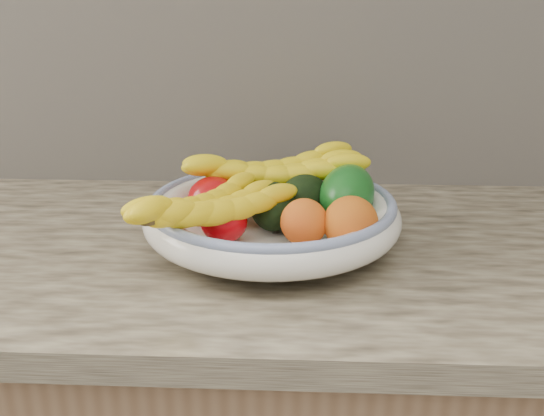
{
  "coord_description": "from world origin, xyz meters",
  "views": [
    {
      "loc": [
        0.04,
        0.8,
        1.27
      ],
      "look_at": [
        0.0,
        1.66,
        0.96
      ],
      "focal_mm": 40.0,
      "sensor_mm": 36.0,
      "label": 1
    }
  ],
  "objects_px": {
    "green_mango": "(347,195)",
    "banana_bunch_front": "(209,212)",
    "fruit_bowl": "(272,215)",
    "banana_bunch_back": "(274,176)"
  },
  "relations": [
    {
      "from": "green_mango",
      "to": "banana_bunch_front",
      "type": "relative_size",
      "value": 0.46
    },
    {
      "from": "green_mango",
      "to": "fruit_bowl",
      "type": "bearing_deg",
      "value": -156.74
    },
    {
      "from": "fruit_bowl",
      "to": "banana_bunch_front",
      "type": "xyz_separation_m",
      "value": [
        -0.08,
        -0.08,
        0.03
      ]
    },
    {
      "from": "fruit_bowl",
      "to": "banana_bunch_front",
      "type": "bearing_deg",
      "value": -135.51
    },
    {
      "from": "banana_bunch_front",
      "to": "green_mango",
      "type": "bearing_deg",
      "value": -21.52
    },
    {
      "from": "banana_bunch_back",
      "to": "banana_bunch_front",
      "type": "height_order",
      "value": "banana_bunch_back"
    },
    {
      "from": "fruit_bowl",
      "to": "banana_bunch_back",
      "type": "relative_size",
      "value": 1.25
    },
    {
      "from": "banana_bunch_back",
      "to": "fruit_bowl",
      "type": "bearing_deg",
      "value": -105.38
    },
    {
      "from": "fruit_bowl",
      "to": "banana_bunch_back",
      "type": "bearing_deg",
      "value": 89.71
    },
    {
      "from": "green_mango",
      "to": "banana_bunch_back",
      "type": "bearing_deg",
      "value": 167.24
    }
  ]
}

